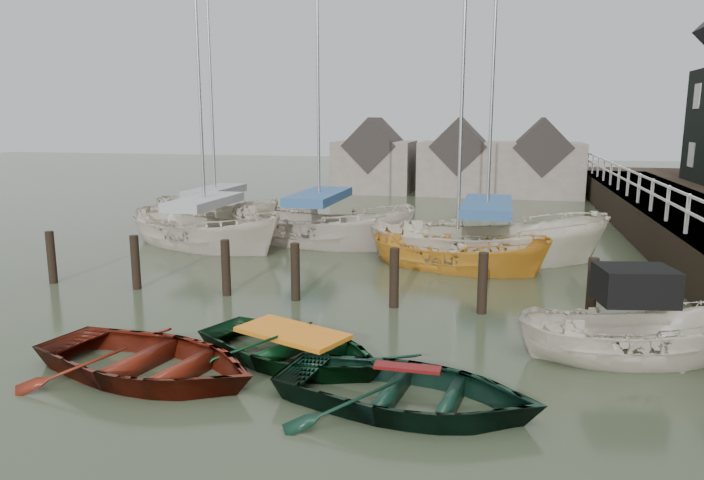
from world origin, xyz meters
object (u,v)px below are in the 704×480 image
(sailboat_a, at_px, (206,244))
(sailboat_c, at_px, (457,267))
(rowboat_dkgreen, at_px, (407,407))
(motorboat, at_px, (631,354))
(sailboat_d, at_px, (485,257))
(rowboat_green, at_px, (293,362))
(rowboat_red, at_px, (149,376))
(sailboat_b, at_px, (320,241))
(sailboat_e, at_px, (217,225))

(sailboat_a, bearing_deg, sailboat_c, -76.85)
(rowboat_dkgreen, distance_m, motorboat, 4.69)
(sailboat_a, height_order, sailboat_d, sailboat_d)
(rowboat_green, relative_size, motorboat, 0.89)
(sailboat_a, xyz_separation_m, sailboat_d, (9.42, 0.14, 0.00))
(rowboat_green, xyz_separation_m, motorboat, (5.94, 1.59, 0.10))
(rowboat_red, height_order, sailboat_b, sailboat_b)
(sailboat_a, relative_size, sailboat_b, 0.96)
(rowboat_green, relative_size, sailboat_a, 0.37)
(rowboat_green, distance_m, sailboat_d, 9.90)
(motorboat, bearing_deg, rowboat_dkgreen, 117.73)
(rowboat_red, distance_m, sailboat_a, 11.27)
(sailboat_c, distance_m, sailboat_d, 1.56)
(rowboat_dkgreen, height_order, sailboat_c, sailboat_c)
(rowboat_red, bearing_deg, rowboat_dkgreen, -79.59)
(rowboat_red, distance_m, sailboat_c, 10.29)
(rowboat_dkgreen, height_order, sailboat_e, sailboat_e)
(rowboat_dkgreen, relative_size, sailboat_a, 0.39)
(rowboat_green, distance_m, sailboat_a, 11.22)
(rowboat_red, xyz_separation_m, motorboat, (8.11, 2.80, 0.10))
(rowboat_green, bearing_deg, sailboat_c, 5.86)
(motorboat, bearing_deg, sailboat_a, 47.31)
(rowboat_green, xyz_separation_m, sailboat_b, (-2.70, 10.73, 0.06))
(rowboat_dkgreen, distance_m, sailboat_b, 13.03)
(rowboat_red, bearing_deg, sailboat_d, -14.41)
(rowboat_dkgreen, bearing_deg, sailboat_b, 30.00)
(sailboat_c, distance_m, sailboat_e, 11.10)
(sailboat_c, bearing_deg, rowboat_red, 171.25)
(sailboat_a, distance_m, sailboat_e, 3.87)
(sailboat_d, bearing_deg, sailboat_c, 144.85)
(sailboat_b, bearing_deg, rowboat_dkgreen, -145.61)
(rowboat_dkgreen, relative_size, sailboat_e, 0.40)
(rowboat_red, xyz_separation_m, sailboat_b, (-0.54, 11.93, 0.06))
(sailboat_c, bearing_deg, sailboat_d, -13.23)
(sailboat_d, bearing_deg, sailboat_a, 85.94)
(rowboat_red, xyz_separation_m, sailboat_d, (5.25, 10.61, 0.06))
(rowboat_red, relative_size, sailboat_a, 0.40)
(rowboat_red, distance_m, rowboat_dkgreen, 4.44)
(rowboat_green, xyz_separation_m, rowboat_dkgreen, (2.27, -1.32, 0.00))
(rowboat_green, height_order, sailboat_e, sailboat_e)
(motorboat, bearing_deg, rowboat_red, 98.33)
(rowboat_dkgreen, distance_m, sailboat_e, 17.36)
(rowboat_dkgreen, height_order, sailboat_b, sailboat_b)
(rowboat_dkgreen, xyz_separation_m, sailboat_b, (-4.97, 12.04, 0.06))
(rowboat_green, xyz_separation_m, sailboat_c, (2.30, 8.07, 0.02))
(rowboat_red, relative_size, rowboat_dkgreen, 1.04)
(rowboat_green, height_order, motorboat, motorboat)
(rowboat_red, bearing_deg, sailboat_e, 33.33)
(sailboat_c, xyz_separation_m, sailboat_e, (-10.00, 4.83, 0.04))
(rowboat_red, bearing_deg, sailboat_c, -13.82)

